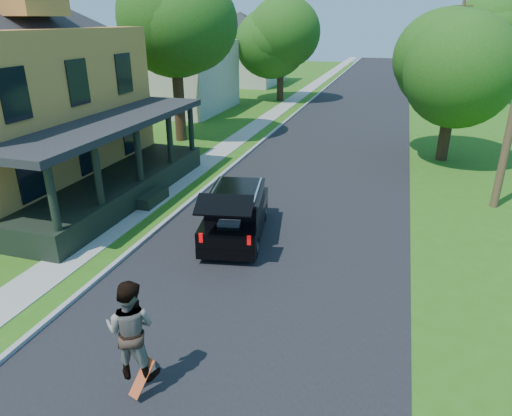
% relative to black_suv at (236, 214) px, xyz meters
% --- Properties ---
extents(ground, '(140.00, 140.00, 0.00)m').
position_rel_black_suv_xyz_m(ground, '(1.40, -4.28, -0.78)').
color(ground, '#2B5D12').
rests_on(ground, ground).
extents(street, '(8.00, 120.00, 0.02)m').
position_rel_black_suv_xyz_m(street, '(1.40, 15.72, -0.78)').
color(street, black).
rests_on(street, ground).
extents(curb, '(0.15, 120.00, 0.12)m').
position_rel_black_suv_xyz_m(curb, '(-2.65, 15.72, -0.78)').
color(curb, gray).
rests_on(curb, ground).
extents(sidewalk, '(1.30, 120.00, 0.03)m').
position_rel_black_suv_xyz_m(sidewalk, '(-4.20, 15.72, -0.78)').
color(sidewalk, gray).
rests_on(sidewalk, ground).
extents(front_walk, '(6.50, 1.20, 0.03)m').
position_rel_black_suv_xyz_m(front_walk, '(-8.10, 1.72, -0.78)').
color(front_walk, gray).
rests_on(front_walk, ground).
extents(neighbor_house_mid, '(12.78, 12.78, 8.30)m').
position_rel_black_suv_xyz_m(neighbor_house_mid, '(-12.10, 19.72, 3.41)').
color(neighbor_house_mid, beige).
rests_on(neighbor_house_mid, ground).
extents(neighbor_house_far, '(12.78, 12.78, 8.30)m').
position_rel_black_suv_xyz_m(neighbor_house_far, '(-12.10, 35.72, 3.41)').
color(neighbor_house_far, beige).
rests_on(neighbor_house_far, ground).
extents(black_suv, '(2.41, 4.62, 2.05)m').
position_rel_black_suv_xyz_m(black_suv, '(0.00, 0.00, 0.00)').
color(black_suv, black).
rests_on(black_suv, ground).
extents(skateboarder, '(1.03, 0.85, 1.96)m').
position_rel_black_suv_xyz_m(skateboarder, '(0.40, -6.77, 0.57)').
color(skateboarder, black).
rests_on(skateboarder, ground).
extents(skateboard, '(0.41, 0.44, 0.70)m').
position_rel_black_suv_xyz_m(skateboard, '(0.64, -6.96, -0.34)').
color(skateboard, '#B33A0F').
rests_on(skateboard, ground).
extents(tree_left_mid, '(6.58, 6.55, 9.86)m').
position_rel_black_suv_xyz_m(tree_left_mid, '(-7.33, 11.08, 5.71)').
color(tree_left_mid, black).
rests_on(tree_left_mid, ground).
extents(tree_left_far, '(7.65, 7.44, 8.68)m').
position_rel_black_suv_xyz_m(tree_left_far, '(-5.33, 26.25, 4.72)').
color(tree_left_far, black).
rests_on(tree_left_far, ground).
extents(tree_right_near, '(5.93, 6.17, 7.26)m').
position_rel_black_suv_xyz_m(tree_right_near, '(6.88, 11.29, 3.91)').
color(tree_right_near, black).
rests_on(tree_right_near, ground).
extents(tree_right_mid, '(6.29, 6.35, 8.81)m').
position_rel_black_suv_xyz_m(tree_right_mid, '(10.89, 29.39, 5.00)').
color(tree_right_mid, black).
rests_on(tree_right_mid, ground).
extents(tree_right_far, '(5.73, 5.61, 8.63)m').
position_rel_black_suv_xyz_m(tree_right_far, '(8.75, 43.29, 4.77)').
color(tree_right_far, black).
rests_on(tree_right_far, ground).
extents(utility_pole_far, '(1.39, 0.57, 7.95)m').
position_rel_black_suv_xyz_m(utility_pole_far, '(8.40, 27.90, 3.32)').
color(utility_pole_far, '#4D3524').
rests_on(utility_pole_far, ground).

